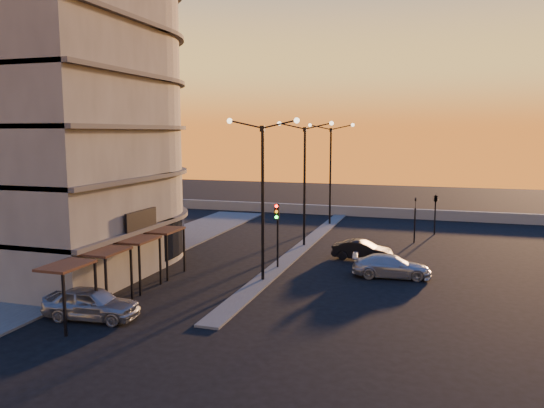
% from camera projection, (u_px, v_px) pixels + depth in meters
% --- Properties ---
extents(ground, '(120.00, 120.00, 0.00)m').
position_uv_depth(ground, '(263.00, 281.00, 31.19)').
color(ground, black).
rests_on(ground, ground).
extents(sidewalk_west, '(5.00, 40.00, 0.12)m').
position_uv_depth(sidewalk_west, '(142.00, 253.00, 38.08)').
color(sidewalk_west, '#444442').
rests_on(sidewalk_west, ground).
extents(median, '(1.20, 36.00, 0.12)m').
position_uv_depth(median, '(304.00, 246.00, 40.64)').
color(median, '#444442').
rests_on(median, ground).
extents(parapet, '(44.00, 0.50, 1.00)m').
position_uv_depth(parapet, '(360.00, 212.00, 55.11)').
color(parapet, slate).
rests_on(parapet, ground).
extents(building, '(14.35, 17.08, 25.00)m').
position_uv_depth(building, '(55.00, 81.00, 33.77)').
color(building, '#625D56').
rests_on(building, ground).
extents(streetlamp_near, '(4.32, 0.32, 9.51)m').
position_uv_depth(streetlamp_near, '(263.00, 187.00, 30.44)').
color(streetlamp_near, black).
rests_on(streetlamp_near, ground).
extents(streetlamp_mid, '(4.32, 0.32, 9.51)m').
position_uv_depth(streetlamp_mid, '(305.00, 174.00, 39.89)').
color(streetlamp_mid, black).
rests_on(streetlamp_mid, ground).
extents(streetlamp_far, '(4.32, 0.32, 9.51)m').
position_uv_depth(streetlamp_far, '(330.00, 166.00, 49.34)').
color(streetlamp_far, black).
rests_on(streetlamp_far, ground).
extents(traffic_light_main, '(0.28, 0.44, 4.25)m').
position_uv_depth(traffic_light_main, '(277.00, 225.00, 33.52)').
color(traffic_light_main, black).
rests_on(traffic_light_main, ground).
extents(signal_east_a, '(0.13, 0.16, 3.60)m').
position_uv_depth(signal_east_a, '(415.00, 219.00, 41.79)').
color(signal_east_a, black).
rests_on(signal_east_a, ground).
extents(signal_east_b, '(0.42, 1.99, 3.60)m').
position_uv_depth(signal_east_b, '(436.00, 199.00, 44.97)').
color(signal_east_b, black).
rests_on(signal_east_b, ground).
extents(car_hatchback, '(4.65, 2.26, 1.53)m').
position_uv_depth(car_hatchback, '(92.00, 303.00, 24.80)').
color(car_hatchback, gray).
rests_on(car_hatchback, ground).
extents(car_sedan, '(4.10, 1.65, 1.33)m').
position_uv_depth(car_sedan, '(362.00, 250.00, 36.34)').
color(car_sedan, black).
rests_on(car_sedan, ground).
extents(car_wagon, '(4.86, 2.44, 1.35)m').
position_uv_depth(car_wagon, '(391.00, 266.00, 31.99)').
color(car_wagon, '#A5A8AD').
rests_on(car_wagon, ground).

